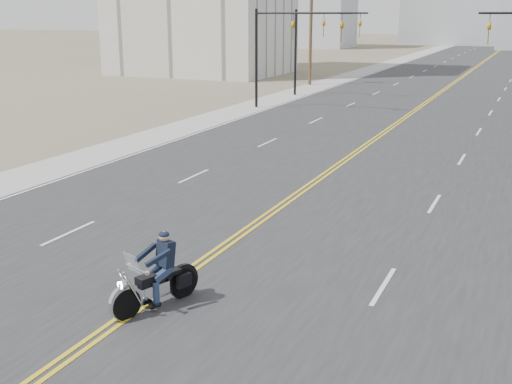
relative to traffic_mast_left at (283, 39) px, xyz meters
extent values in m
plane|color=#776D56|center=(8.98, -32.00, -4.94)|extent=(400.00, 400.00, 0.00)
cube|color=#303033|center=(8.98, 38.00, -4.93)|extent=(20.00, 200.00, 0.01)
cube|color=#A5A5A0|center=(-2.52, 38.00, -4.93)|extent=(3.00, 200.00, 0.01)
cylinder|color=black|center=(-2.02, 0.00, -1.44)|extent=(0.20, 0.20, 7.00)
cylinder|color=black|center=(1.48, 0.00, 1.76)|extent=(7.00, 0.14, 0.14)
imported|color=#BF8C0C|center=(0.78, 0.00, 1.11)|extent=(0.21, 0.26, 1.30)
imported|color=#BF8C0C|center=(4.28, 0.00, 1.11)|extent=(0.21, 0.26, 1.30)
imported|color=#BF8C0C|center=(13.68, 0.00, 1.11)|extent=(0.21, 0.26, 1.30)
cylinder|color=black|center=(-2.02, 8.00, -1.44)|extent=(0.20, 0.20, 7.00)
cylinder|color=black|center=(0.98, 8.00, 1.76)|extent=(6.00, 0.14, 0.14)
imported|color=#BF8C0C|center=(0.38, 8.00, 1.11)|extent=(0.21, 0.26, 1.30)
imported|color=#BF8C0C|center=(3.38, 8.00, 1.11)|extent=(0.21, 0.26, 1.30)
cylinder|color=brown|center=(-3.52, 16.00, 0.31)|extent=(0.30, 0.30, 10.50)
cube|color=#ADB2B7|center=(-41.02, 98.00, 3.06)|extent=(12.00, 12.00, 16.00)
camera|label=1|loc=(17.13, -43.02, 1.77)|focal=45.00mm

